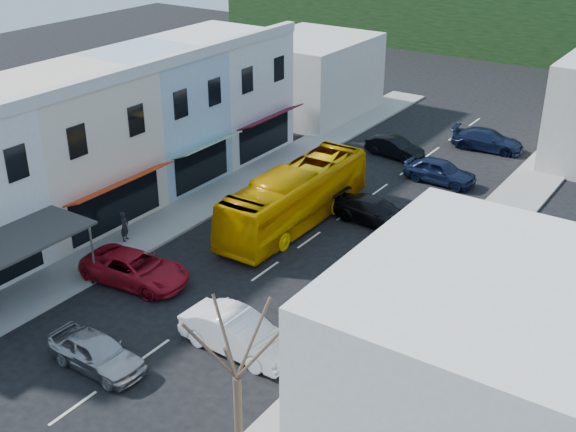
% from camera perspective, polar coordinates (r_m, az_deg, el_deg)
% --- Properties ---
extents(ground, '(120.00, 120.00, 0.00)m').
position_cam_1_polar(ground, '(32.64, -5.95, -7.27)').
color(ground, black).
rests_on(ground, ground).
extents(sidewalk_left, '(3.00, 52.00, 0.15)m').
position_cam_1_polar(sidewalk_left, '(43.63, -5.24, 1.74)').
color(sidewalk_left, gray).
rests_on(sidewalk_left, ground).
extents(sidewalk_right, '(3.00, 52.00, 0.15)m').
position_cam_1_polar(sidewalk_right, '(36.92, 13.26, -3.56)').
color(sidewalk_right, gray).
rests_on(sidewalk_right, ground).
extents(shopfront_row, '(8.25, 30.00, 8.00)m').
position_cam_1_polar(shopfront_row, '(42.18, -15.08, 5.82)').
color(shopfront_row, beige).
rests_on(shopfront_row, ground).
extents(right_building, '(8.00, 9.00, 8.00)m').
position_cam_1_polar(right_building, '(22.04, 15.17, -13.67)').
color(right_building, beige).
rests_on(right_building, ground).
extents(distant_block_left, '(8.00, 10.00, 6.00)m').
position_cam_1_polar(distant_block_left, '(58.25, 1.79, 11.01)').
color(distant_block_left, '#B7B2A8').
rests_on(distant_block_left, ground).
extents(bus, '(2.65, 11.63, 3.10)m').
position_cam_1_polar(bus, '(39.37, 0.58, 1.47)').
color(bus, '#DD9B00').
rests_on(bus, ground).
extents(car_silver, '(4.43, 1.87, 1.40)m').
position_cam_1_polar(car_silver, '(29.55, -14.90, -10.38)').
color(car_silver, '#9F9FA3').
rests_on(car_silver, ground).
extents(car_white, '(4.45, 1.92, 1.40)m').
position_cam_1_polar(car_white, '(29.54, -3.95, -9.45)').
color(car_white, silver).
rests_on(car_white, ground).
extents(car_red, '(4.79, 2.42, 1.40)m').
position_cam_1_polar(car_red, '(34.81, -11.97, -4.13)').
color(car_red, maroon).
rests_on(car_red, ground).
extents(car_black_near, '(4.59, 2.08, 1.40)m').
position_cam_1_polar(car_black_near, '(40.03, 6.90, 0.36)').
color(car_black_near, black).
rests_on(car_black_near, ground).
extents(car_navy_mid, '(4.45, 1.92, 1.40)m').
position_cam_1_polar(car_navy_mid, '(46.03, 11.92, 3.42)').
color(car_navy_mid, black).
rests_on(car_navy_mid, ground).
extents(car_black_far, '(4.61, 2.39, 1.40)m').
position_cam_1_polar(car_black_far, '(49.79, 8.43, 5.41)').
color(car_black_far, black).
rests_on(car_black_far, ground).
extents(car_navy_far, '(4.67, 2.31, 1.40)m').
position_cam_1_polar(car_navy_far, '(52.47, 15.48, 5.80)').
color(car_navy_far, black).
rests_on(car_navy_far, ground).
extents(pedestrian_left, '(0.58, 0.70, 1.70)m').
position_cam_1_polar(pedestrian_left, '(38.43, -12.79, -0.74)').
color(pedestrian_left, black).
rests_on(pedestrian_left, sidewalk_left).
extents(direction_sign, '(0.29, 1.63, 3.60)m').
position_cam_1_polar(direction_sign, '(28.58, 4.01, -8.11)').
color(direction_sign, '#145F2C').
rests_on(direction_sign, ground).
extents(street_tree, '(2.67, 2.67, 7.20)m').
position_cam_1_polar(street_tree, '(22.72, -4.07, -12.63)').
color(street_tree, '#3A2C22').
rests_on(street_tree, ground).
extents(traffic_signal, '(0.75, 1.21, 5.54)m').
position_cam_1_polar(traffic_signal, '(53.70, 20.33, 7.91)').
color(traffic_signal, black).
rests_on(traffic_signal, ground).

